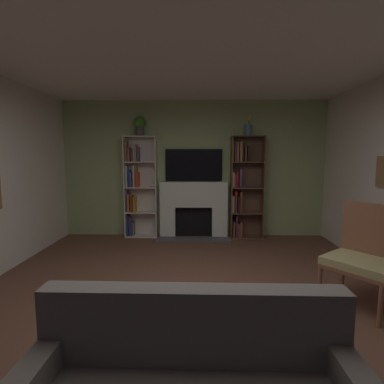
{
  "coord_description": "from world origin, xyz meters",
  "views": [
    {
      "loc": [
        0.08,
        -2.82,
        1.6
      ],
      "look_at": [
        0.0,
        1.28,
        1.11
      ],
      "focal_mm": 28.29,
      "sensor_mm": 36.0,
      "label": 1
    }
  ],
  "objects_px": {
    "fireplace": "(194,208)",
    "vase_with_flowers": "(248,130)",
    "potted_plant": "(140,125)",
    "bookshelf_left": "(137,185)",
    "armchair": "(365,254)",
    "tv": "(194,165)",
    "bookshelf_right": "(243,188)"
  },
  "relations": [
    {
      "from": "armchair",
      "to": "vase_with_flowers",
      "type": "bearing_deg",
      "value": 106.88
    },
    {
      "from": "fireplace",
      "to": "vase_with_flowers",
      "type": "height_order",
      "value": "vase_with_flowers"
    },
    {
      "from": "fireplace",
      "to": "bookshelf_right",
      "type": "distance_m",
      "value": 1.04
    },
    {
      "from": "bookshelf_right",
      "to": "potted_plant",
      "type": "height_order",
      "value": "potted_plant"
    },
    {
      "from": "tv",
      "to": "potted_plant",
      "type": "relative_size",
      "value": 2.99
    },
    {
      "from": "fireplace",
      "to": "potted_plant",
      "type": "height_order",
      "value": "potted_plant"
    },
    {
      "from": "bookshelf_right",
      "to": "armchair",
      "type": "height_order",
      "value": "bookshelf_right"
    },
    {
      "from": "bookshelf_right",
      "to": "potted_plant",
      "type": "bearing_deg",
      "value": -178.9
    },
    {
      "from": "fireplace",
      "to": "bookshelf_left",
      "type": "xyz_separation_m",
      "value": [
        -1.11,
        0.02,
        0.44
      ]
    },
    {
      "from": "bookshelf_left",
      "to": "potted_plant",
      "type": "height_order",
      "value": "potted_plant"
    },
    {
      "from": "bookshelf_right",
      "to": "tv",
      "type": "bearing_deg",
      "value": 175.14
    },
    {
      "from": "bookshelf_left",
      "to": "armchair",
      "type": "distance_m",
      "value": 4.1
    },
    {
      "from": "tv",
      "to": "bookshelf_right",
      "type": "distance_m",
      "value": 1.06
    },
    {
      "from": "tv",
      "to": "armchair",
      "type": "height_order",
      "value": "tv"
    },
    {
      "from": "tv",
      "to": "bookshelf_left",
      "type": "height_order",
      "value": "bookshelf_left"
    },
    {
      "from": "fireplace",
      "to": "tv",
      "type": "relative_size",
      "value": 1.27
    },
    {
      "from": "fireplace",
      "to": "bookshelf_right",
      "type": "xyz_separation_m",
      "value": [
        0.96,
        0.01,
        0.4
      ]
    },
    {
      "from": "bookshelf_left",
      "to": "vase_with_flowers",
      "type": "relative_size",
      "value": 4.95
    },
    {
      "from": "potted_plant",
      "to": "armchair",
      "type": "xyz_separation_m",
      "value": [
        2.9,
        -2.73,
        -1.64
      ]
    },
    {
      "from": "bookshelf_left",
      "to": "potted_plant",
      "type": "bearing_deg",
      "value": -34.83
    },
    {
      "from": "vase_with_flowers",
      "to": "armchair",
      "type": "bearing_deg",
      "value": -73.12
    },
    {
      "from": "bookshelf_left",
      "to": "bookshelf_right",
      "type": "distance_m",
      "value": 2.08
    },
    {
      "from": "bookshelf_left",
      "to": "potted_plant",
      "type": "distance_m",
      "value": 1.18
    },
    {
      "from": "bookshelf_left",
      "to": "fireplace",
      "type": "bearing_deg",
      "value": -1.28
    },
    {
      "from": "potted_plant",
      "to": "vase_with_flowers",
      "type": "relative_size",
      "value": 0.93
    },
    {
      "from": "fireplace",
      "to": "bookshelf_left",
      "type": "relative_size",
      "value": 0.72
    },
    {
      "from": "vase_with_flowers",
      "to": "tv",
      "type": "bearing_deg",
      "value": 173.35
    },
    {
      "from": "fireplace",
      "to": "bookshelf_left",
      "type": "height_order",
      "value": "bookshelf_left"
    },
    {
      "from": "tv",
      "to": "armchair",
      "type": "relative_size",
      "value": 1.03
    },
    {
      "from": "vase_with_flowers",
      "to": "armchair",
      "type": "relative_size",
      "value": 0.37
    },
    {
      "from": "vase_with_flowers",
      "to": "potted_plant",
      "type": "bearing_deg",
      "value": 179.97
    },
    {
      "from": "bookshelf_left",
      "to": "potted_plant",
      "type": "xyz_separation_m",
      "value": [
        0.08,
        -0.05,
        1.17
      ]
    }
  ]
}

